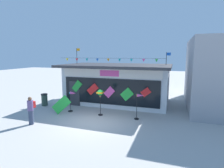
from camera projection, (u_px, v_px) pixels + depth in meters
ground_plane at (93, 122)px, 11.44m from camera, size 80.00×80.00×0.00m
kite_shop_building at (118, 83)px, 16.02m from camera, size 8.80×5.32×4.70m
wind_spinner_far_left at (72, 98)px, 13.42m from camera, size 0.72×0.33×1.48m
wind_spinner_left at (100, 94)px, 12.55m from camera, size 0.41×0.41×1.80m
wind_spinner_center_left at (139, 102)px, 11.76m from camera, size 0.62×0.30×1.68m
person_near_camera at (31, 110)px, 11.00m from camera, size 0.39×0.48×1.68m
trash_bin at (45, 100)px, 15.14m from camera, size 0.52×0.52×0.98m
display_kite_on_ground at (61, 105)px, 12.97m from camera, size 1.33×0.46×1.33m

